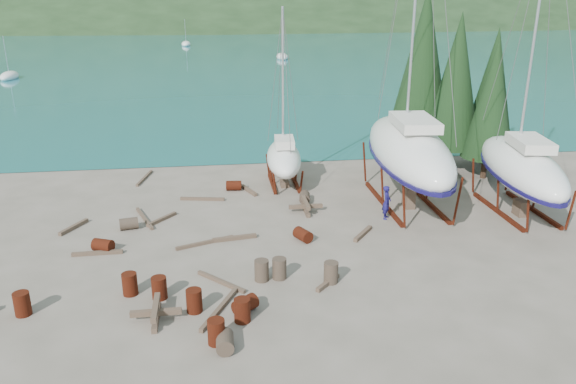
{
  "coord_description": "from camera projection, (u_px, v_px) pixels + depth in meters",
  "views": [
    {
      "loc": [
        -2.71,
        -21.7,
        10.93
      ],
      "look_at": [
        0.64,
        3.0,
        2.13
      ],
      "focal_mm": 35.0,
      "sensor_mm": 36.0,
      "label": 1
    }
  ],
  "objects": [
    {
      "name": "drum_6",
      "position": [
        303.0,
        235.0,
        26.25
      ],
      "size": [
        0.92,
        1.05,
        0.58
      ],
      "primitive_type": "cylinder",
      "rotation": [
        1.57,
        0.0,
        0.47
      ],
      "color": "#5C1F0F",
      "rests_on": "ground"
    },
    {
      "name": "drum_4",
      "position": [
        234.0,
        186.0,
        33.03
      ],
      "size": [
        0.93,
        0.67,
        0.58
      ],
      "primitive_type": "cylinder",
      "rotation": [
        1.57,
        0.0,
        1.47
      ],
      "color": "#5C1F0F",
      "rests_on": "ground"
    },
    {
      "name": "timber_15",
      "position": [
        144.0,
        218.0,
        28.77
      ],
      "size": [
        1.19,
        2.96,
        0.15
      ],
      "primitive_type": "cube",
      "rotation": [
        0.0,
        0.0,
        0.35
      ],
      "color": "brown",
      "rests_on": "ground"
    },
    {
      "name": "far_house_left",
      "position": [
        41.0,
        19.0,
        193.23
      ],
      "size": [
        6.6,
        5.6,
        5.6
      ],
      "color": "beige",
      "rests_on": "ground"
    },
    {
      "name": "cypress_back_left",
      "position": [
        423.0,
        64.0,
        36.51
      ],
      "size": [
        4.14,
        4.14,
        11.5
      ],
      "color": "black",
      "rests_on": "ground"
    },
    {
      "name": "large_sailboat_near",
      "position": [
        409.0,
        150.0,
        30.01
      ],
      "size": [
        4.61,
        12.38,
        19.08
      ],
      "rotation": [
        0.0,
        0.0,
        -0.09
      ],
      "color": "white",
      "rests_on": "ground"
    },
    {
      "name": "drum_1",
      "position": [
        225.0,
        342.0,
        18.18
      ],
      "size": [
        0.58,
        0.88,
        0.58
      ],
      "primitive_type": "cylinder",
      "rotation": [
        1.57,
        0.0,
        3.14
      ],
      "color": "#2D2823",
      "rests_on": "ground"
    },
    {
      "name": "ground",
      "position": [
        283.0,
        262.0,
        24.25
      ],
      "size": [
        600.0,
        600.0,
        0.0
      ],
      "primitive_type": "plane",
      "color": "#5D554A",
      "rests_on": "ground"
    },
    {
      "name": "drum_0",
      "position": [
        22.0,
        304.0,
        20.12
      ],
      "size": [
        0.58,
        0.58,
        0.88
      ],
      "primitive_type": "cylinder",
      "color": "#5C1F0F",
      "rests_on": "ground"
    },
    {
      "name": "drum_10",
      "position": [
        159.0,
        288.0,
        21.21
      ],
      "size": [
        0.58,
        0.58,
        0.88
      ],
      "primitive_type": "cylinder",
      "color": "#5C1F0F",
      "rests_on": "ground"
    },
    {
      "name": "timber_12",
      "position": [
        97.0,
        253.0,
        24.89
      ],
      "size": [
        2.2,
        0.2,
        0.17
      ],
      "primitive_type": "cube",
      "rotation": [
        0.0,
        0.0,
        1.59
      ],
      "color": "brown",
      "rests_on": "ground"
    },
    {
      "name": "moored_boat_mid",
      "position": [
        282.0,
        57.0,
        100.15
      ],
      "size": [
        2.0,
        5.0,
        6.05
      ],
      "color": "white",
      "rests_on": "ground"
    },
    {
      "name": "drum_16",
      "position": [
        262.0,
        270.0,
        22.56
      ],
      "size": [
        0.58,
        0.58,
        0.88
      ],
      "primitive_type": "cylinder",
      "color": "#2D2823",
      "rests_on": "ground"
    },
    {
      "name": "drum_7",
      "position": [
        242.0,
        310.0,
        19.71
      ],
      "size": [
        0.58,
        0.58,
        0.88
      ],
      "primitive_type": "cylinder",
      "color": "#5C1F0F",
      "rests_on": "ground"
    },
    {
      "name": "far_house_center",
      "position": [
        159.0,
        18.0,
        198.29
      ],
      "size": [
        6.6,
        5.6,
        5.6
      ],
      "color": "beige",
      "rests_on": "ground"
    },
    {
      "name": "bay_water",
      "position": [
        213.0,
        15.0,
        318.6
      ],
      "size": [
        700.0,
        700.0,
        0.0
      ],
      "primitive_type": "plane",
      "color": "#176173",
      "rests_on": "ground"
    },
    {
      "name": "timber_2",
      "position": [
        74.0,
        227.0,
        27.65
      ],
      "size": [
        1.1,
        1.81,
        0.19
      ],
      "primitive_type": "cube",
      "rotation": [
        0.0,
        0.0,
        2.65
      ],
      "color": "brown",
      "rests_on": "ground"
    },
    {
      "name": "worker",
      "position": [
        387.0,
        202.0,
        28.67
      ],
      "size": [
        0.67,
        0.77,
        1.77
      ],
      "primitive_type": "imported",
      "rotation": [
        0.0,
        0.0,
        1.11
      ],
      "color": "#181355",
      "rests_on": "ground"
    },
    {
      "name": "small_sailboat_shore",
      "position": [
        284.0,
        158.0,
        33.55
      ],
      "size": [
        2.49,
        6.57,
        10.31
      ],
      "rotation": [
        0.0,
        0.0,
        -0.07
      ],
      "color": "white",
      "rests_on": "ground"
    },
    {
      "name": "timber_11",
      "position": [
        205.0,
        243.0,
        25.94
      ],
      "size": [
        2.68,
        1.16,
        0.15
      ],
      "primitive_type": "cube",
      "rotation": [
        0.0,
        0.0,
        1.94
      ],
      "color": "brown",
      "rests_on": "ground"
    },
    {
      "name": "moored_boat_left",
      "position": [
        9.0,
        76.0,
        76.39
      ],
      "size": [
        2.0,
        5.0,
        6.05
      ],
      "color": "white",
      "rests_on": "ground"
    },
    {
      "name": "timber_3",
      "position": [
        221.0,
        282.0,
        22.42
      ],
      "size": [
        1.89,
        2.0,
        0.15
      ],
      "primitive_type": "cube",
      "rotation": [
        0.0,
        0.0,
        0.75
      ],
      "color": "brown",
      "rests_on": "ground"
    },
    {
      "name": "drum_11",
      "position": [
        305.0,
        197.0,
        31.12
      ],
      "size": [
        0.72,
        0.97,
        0.58
      ],
      "primitive_type": "cylinder",
      "rotation": [
        1.57,
        0.0,
        2.97
      ],
      "color": "#2D2823",
      "rests_on": "ground"
    },
    {
      "name": "cypress_far_right",
      "position": [
        493.0,
        87.0,
        36.63
      ],
      "size": [
        3.24,
        3.24,
        9.0
      ],
      "color": "black",
      "rests_on": "ground"
    },
    {
      "name": "far_house_right",
      "position": [
        299.0,
        18.0,
        204.62
      ],
      "size": [
        6.6,
        5.6,
        5.6
      ],
      "color": "beige",
      "rests_on": "ground"
    },
    {
      "name": "timber_7",
      "position": [
        328.0,
        283.0,
        22.32
      ],
      "size": [
        1.18,
        1.23,
        0.17
      ],
      "primitive_type": "cube",
      "rotation": [
        0.0,
        0.0,
        2.39
      ],
      "color": "brown",
      "rests_on": "ground"
    },
    {
      "name": "timber_1",
      "position": [
        363.0,
        234.0,
        26.86
      ],
      "size": [
        1.28,
        1.58,
        0.19
      ],
      "primitive_type": "cube",
      "rotation": [
        0.0,
        0.0,
        2.49
      ],
      "color": "brown",
      "rests_on": "ground"
    },
    {
      "name": "large_sailboat_far",
      "position": [
        521.0,
        166.0,
        28.99
      ],
      "size": [
        4.4,
        10.11,
        15.48
      ],
      "rotation": [
        0.0,
        0.0,
        -0.16
      ],
      "color": "white",
      "rests_on": "ground"
    },
    {
      "name": "far_hill",
      "position": [
        213.0,
        14.0,
        323.27
      ],
      "size": [
        800.0,
        360.0,
        110.0
      ],
      "primitive_type": "ellipsoid",
      "color": "#1D3018",
      "rests_on": "ground"
    },
    {
      "name": "timber_0",
      "position": [
        145.0,
        178.0,
        35.09
      ],
      "size": [
        0.73,
        2.92,
        0.14
      ],
      "primitive_type": "cube",
      "rotation": [
        0.0,
        0.0,
        2.94
      ],
      "color": "brown",
      "rests_on": "ground"
    },
    {
      "name": "drum_17",
      "position": [
        331.0,
        272.0,
        22.39
      ],
      "size": [
        0.58,
        0.58,
        0.88
      ],
      "primitive_type": "cylinder",
      "color": "#2D2823",
      "rests_on": "ground"
    },
    {
      "name": "timber_8",
      "position": [
        235.0,
        238.0,
        26.4
      ],
      "size": [
        2.08,
        0.49,
        0.19
      ],
      "primitive_type": "cube",
      "rotation": [
        0.0,
        0.0,
        1.72
      ],
      "color": "brown",
      "rests_on": "ground"
    },
    {
      "name": "timber_pile_fore",
      "position": [
        156.0,
        312.0,
        19.84
      ],
      "size": [
        1.8,
        1.8,
        0.6
      ],
      "color": "brown",
      "rests_on": "ground"
    },
    {
      "name": "timber_6",
      "position": [
        249.0,
        190.0,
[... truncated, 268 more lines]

